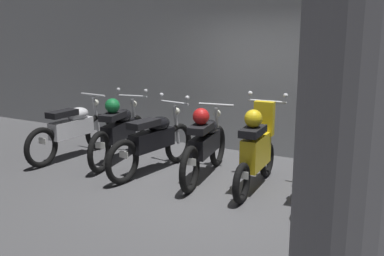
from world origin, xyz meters
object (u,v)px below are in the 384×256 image
at_px(motorbike_slot_4, 256,149).
at_px(motorbike_slot_5, 316,157).
at_px(motorbike_slot_3, 205,143).
at_px(motorbike_slot_1, 119,130).
at_px(motorbike_slot_2, 153,141).
at_px(motorbike_slot_0, 73,129).
at_px(support_pillar, 361,192).

distance_m(motorbike_slot_4, motorbike_slot_5, 0.82).
bearing_deg(motorbike_slot_3, motorbike_slot_1, 177.22).
xyz_separation_m(motorbike_slot_3, motorbike_slot_5, (1.65, -0.07, 0.04)).
bearing_deg(motorbike_slot_2, motorbike_slot_5, 1.49).
relative_size(motorbike_slot_0, motorbike_slot_5, 1.16).
bearing_deg(motorbike_slot_5, motorbike_slot_1, 177.36).
bearing_deg(support_pillar, motorbike_slot_2, 133.22).
height_order(motorbike_slot_1, motorbike_slot_3, motorbike_slot_1).
relative_size(motorbike_slot_2, motorbike_slot_3, 1.00).
xyz_separation_m(motorbike_slot_4, support_pillar, (1.91, -3.86, 1.00)).
distance_m(motorbike_slot_5, support_pillar, 4.12).
distance_m(motorbike_slot_1, support_pillar, 6.02).
height_order(motorbike_slot_2, support_pillar, support_pillar).
bearing_deg(motorbike_slot_5, motorbike_slot_3, 177.49).
bearing_deg(motorbike_slot_4, support_pillar, -63.64).
relative_size(motorbike_slot_0, motorbike_slot_1, 1.01).
xyz_separation_m(motorbike_slot_2, motorbike_slot_3, (0.82, 0.14, 0.03)).
bearing_deg(motorbike_slot_2, support_pillar, -46.78).
distance_m(motorbike_slot_2, motorbike_slot_4, 1.64).
distance_m(motorbike_slot_3, motorbike_slot_4, 0.83).
relative_size(motorbike_slot_5, support_pillar, 0.53).
distance_m(motorbike_slot_2, support_pillar, 5.30).
height_order(motorbike_slot_3, motorbike_slot_5, motorbike_slot_5).
xyz_separation_m(motorbike_slot_3, motorbike_slot_4, (0.82, -0.06, 0.04)).
xyz_separation_m(motorbike_slot_2, motorbike_slot_4, (1.64, 0.08, 0.08)).
bearing_deg(motorbike_slot_4, motorbike_slot_5, -1.07).
height_order(motorbike_slot_5, support_pillar, support_pillar).
bearing_deg(motorbike_slot_4, motorbike_slot_2, -177.23).
relative_size(motorbike_slot_1, support_pillar, 0.61).
relative_size(motorbike_slot_3, motorbike_slot_5, 1.15).
height_order(motorbike_slot_0, motorbike_slot_3, motorbike_slot_3).
xyz_separation_m(motorbike_slot_1, motorbike_slot_2, (0.83, -0.22, -0.04)).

